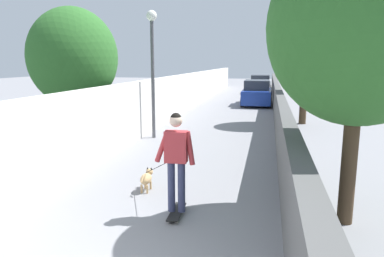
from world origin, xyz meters
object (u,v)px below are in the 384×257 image
lamp_post (152,52)px  car_far (260,85)px  tree_left_mid (73,57)px  tree_right_near (360,28)px  tree_right_far (307,34)px  person_skateboarder (176,154)px  dog (147,178)px  skateboard (177,212)px  car_near (257,94)px

lamp_post → car_far: size_ratio=1.12×
tree_left_mid → lamp_post: 2.60m
tree_right_near → lamp_post: (5.88, 5.28, -0.20)m
tree_left_mid → car_far: 21.32m
tree_right_far → person_skateboarder: size_ratio=3.01×
tree_right_near → tree_left_mid: size_ratio=1.08×
person_skateboarder → dog: (1.07, 0.92, -0.84)m
dog → car_far: bearing=-4.1°
tree_right_near → skateboard: bearing=96.7°
car_near → dog: bearing=173.7°
tree_left_mid → tree_right_far: bearing=-54.2°
tree_left_mid → car_far: bearing=-14.8°
tree_left_mid → lamp_post: tree_left_mid is taller
car_near → car_far: size_ratio=1.01×
tree_right_near → person_skateboarder: size_ratio=2.71×
lamp_post → person_skateboarder: bearing=-158.6°
skateboard → dog: 1.43m
tree_right_near → lamp_post: tree_right_near is taller
car_near → car_far: bearing=0.0°
tree_left_mid → tree_right_far: size_ratio=0.83×
tree_right_far → car_far: bearing=8.3°
skateboard → lamp_post: bearing=21.4°
skateboard → car_far: (25.34, -0.80, 0.65)m
tree_right_far → skateboard: bearing=163.8°
tree_right_near → skateboard: (-0.33, 2.84, -3.12)m
car_far → tree_left_mid: bearing=165.2°
lamp_post → car_far: 19.53m
lamp_post → dog: lamp_post is taller
lamp_post → skateboard: bearing=-158.6°
tree_left_mid → dog: bearing=-135.4°
tree_right_near → tree_right_far: size_ratio=0.90×
tree_left_mid → dog: 5.86m
person_skateboarder → car_near: (16.83, -0.80, -0.40)m
skateboard → car_near: bearing=-2.7°
car_far → lamp_post: bearing=170.4°
tree_right_far → person_skateboarder: (-10.33, 3.00, -2.67)m
skateboard → dog: size_ratio=0.58×
person_skateboarder → lamp_post: bearing=21.4°
lamp_post → tree_right_far: bearing=-52.9°
tree_left_mid → lamp_post: bearing=-57.8°
skateboard → car_far: size_ratio=0.21×
tree_right_far → car_near: bearing=18.7°
person_skateboarder → car_far: bearing=-1.8°
lamp_post → car_near: (10.62, -3.24, -2.27)m
tree_right_far → skateboard: (-10.33, 3.00, -3.71)m
lamp_post → skateboard: lamp_post is taller
dog → car_far: (24.27, -1.73, 0.44)m
lamp_post → skateboard: size_ratio=5.41×
skateboard → car_near: (16.83, -0.80, 0.65)m
car_near → tree_right_far: bearing=-161.3°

